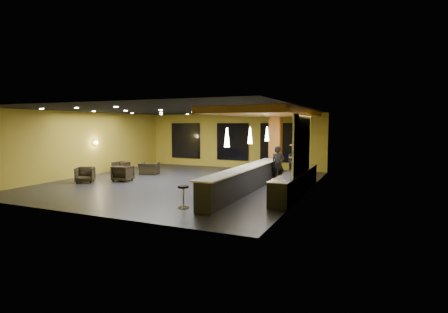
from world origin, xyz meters
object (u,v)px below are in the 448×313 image
at_px(column, 275,144).
at_px(armchair_c, 121,168).
at_px(bar_counter, 246,180).
at_px(staff_b, 295,163).
at_px(pendant_1, 250,135).
at_px(armchair_a, 85,175).
at_px(bar_stool_1, 212,186).
at_px(bar_stool_2, 228,179).
at_px(staff_c, 298,168).
at_px(bar_stool_0, 183,194).
at_px(pendant_2, 267,134).
at_px(pendant_0, 227,137).
at_px(staff_a, 278,164).
at_px(armchair_b, 123,173).
at_px(prep_counter, 296,183).
at_px(bar_stool_4, 252,169).
at_px(bar_stool_3, 242,173).
at_px(armchair_d, 149,169).

relative_size(column, armchair_c, 4.53).
bearing_deg(bar_counter, staff_b, 70.21).
xyz_separation_m(pendant_1, armchair_a, (-7.95, -1.42, -1.97)).
relative_size(bar_stool_1, bar_stool_2, 0.99).
height_order(armchair_a, armchair_c, armchair_a).
relative_size(column, staff_c, 2.27).
bearing_deg(bar_stool_0, bar_stool_1, 81.59).
bearing_deg(pendant_2, armchair_c, -174.54).
xyz_separation_m(pendant_0, pendant_1, (0.00, 2.50, 0.00)).
height_order(pendant_1, bar_stool_1, pendant_1).
bearing_deg(staff_a, armchair_b, -177.31).
bearing_deg(staff_b, bar_stool_2, -144.27).
relative_size(armchair_b, bar_stool_1, 1.16).
relative_size(pendant_0, pendant_2, 1.00).
xyz_separation_m(prep_counter, bar_stool_4, (-2.89, 2.85, 0.12)).
bearing_deg(bar_stool_1, bar_stool_2, 94.18).
xyz_separation_m(column, armchair_c, (-8.39, -2.40, -1.40)).
bearing_deg(bar_stool_2, armchair_c, 164.02).
xyz_separation_m(column, bar_stool_0, (-0.95, -8.11, -1.26)).
relative_size(staff_b, bar_stool_2, 2.41).
bearing_deg(armchair_a, staff_a, -8.32).
relative_size(staff_c, bar_stool_0, 2.02).
bearing_deg(bar_stool_3, pendant_0, -77.33).
bearing_deg(bar_counter, armchair_b, 178.61).
relative_size(staff_c, bar_stool_2, 2.03).
bearing_deg(armchair_b, armchair_a, 29.02).
bearing_deg(armchair_b, armchair_d, -93.68).
bearing_deg(staff_b, armchair_d, 163.10).
height_order(pendant_0, pendant_1, same).
height_order(staff_c, armchair_c, staff_c).
bearing_deg(armchair_c, bar_stool_0, -34.31).
bearing_deg(staff_c, bar_stool_1, -109.35).
distance_m(pendant_0, bar_stool_3, 4.34).
xyz_separation_m(pendant_1, pendant_2, (0.00, 2.50, 0.00)).
height_order(staff_a, bar_stool_3, staff_a).
relative_size(bar_counter, bar_stool_2, 10.52).
height_order(staff_c, bar_stool_3, staff_c).
xyz_separation_m(pendant_2, armchair_b, (-6.56, -2.84, -1.95)).
height_order(pendant_2, staff_c, pendant_2).
bearing_deg(bar_stool_3, bar_counter, -64.80).
height_order(pendant_2, bar_stool_1, pendant_2).
xyz_separation_m(pendant_0, armchair_d, (-6.78, 4.65, -2.02)).
height_order(pendant_0, pendant_2, same).
bearing_deg(bar_stool_2, bar_stool_4, 91.02).
height_order(staff_b, armchair_b, staff_b).
bearing_deg(bar_counter, pendant_1, 90.00).
bearing_deg(armchair_b, staff_c, -170.95).
height_order(armchair_a, bar_stool_0, bar_stool_0).
distance_m(column, staff_a, 1.96).
distance_m(pendant_1, armchair_d, 7.39).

